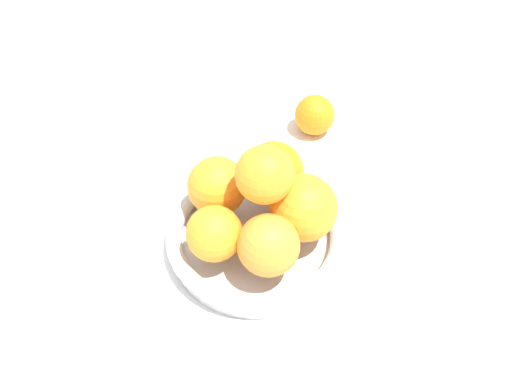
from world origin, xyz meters
TOP-DOWN VIEW (x-y plane):
  - ground_plane at (0.00, 0.00)m, footprint 4.00×4.00m
  - fruit_bowl at (0.00, 0.00)m, footprint 0.23×0.23m
  - orange_pile at (-0.01, -0.01)m, footprint 0.19×0.19m
  - stray_orange at (-0.03, -0.25)m, footprint 0.07×0.07m
  - napkin_folded at (0.26, -0.17)m, footprint 0.18×0.18m

SIDE VIEW (x-z plane):
  - ground_plane at x=0.00m, z-range 0.00..0.00m
  - napkin_folded at x=0.26m, z-range 0.00..0.01m
  - fruit_bowl at x=0.00m, z-range 0.00..0.04m
  - stray_orange at x=-0.03m, z-range 0.00..0.07m
  - orange_pile at x=-0.01m, z-range 0.02..0.15m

